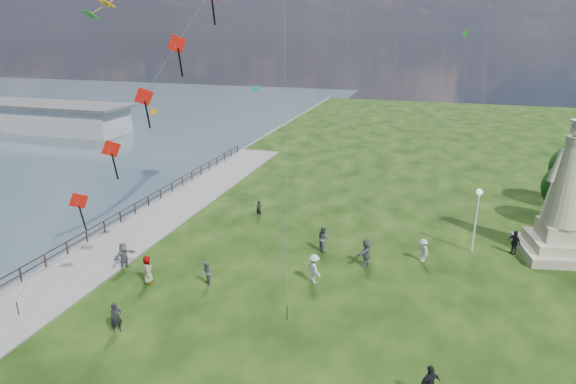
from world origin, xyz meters
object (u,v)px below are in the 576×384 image
(person_0, at_px, (116,318))
(lamppost, at_px, (477,207))
(person_11, at_px, (366,252))
(person_1, at_px, (207,274))
(statue, at_px, (564,207))
(person_10, at_px, (148,270))
(pier_pavilion, at_px, (41,117))
(person_3, at_px, (430,384))
(person_5, at_px, (124,256))
(person_8, at_px, (423,250))
(person_7, at_px, (323,238))
(person_2, at_px, (314,269))
(person_9, at_px, (514,242))
(person_6, at_px, (259,209))

(person_0, bearing_deg, lamppost, -7.83)
(lamppost, height_order, person_11, lamppost)
(lamppost, relative_size, person_1, 3.07)
(statue, xyz_separation_m, person_1, (-21.12, -10.81, -2.79))
(lamppost, distance_m, person_10, 22.05)
(pier_pavilion, distance_m, statue, 72.67)
(person_3, relative_size, person_11, 0.98)
(person_5, distance_m, person_8, 19.68)
(lamppost, bearing_deg, person_7, -163.90)
(person_7, bearing_deg, person_3, 171.91)
(statue, relative_size, lamppost, 2.03)
(person_10, bearing_deg, person_0, 170.87)
(person_3, bearing_deg, person_0, -42.08)
(person_2, height_order, person_3, person_2)
(person_5, bearing_deg, person_11, -52.35)
(person_0, bearing_deg, person_11, -3.38)
(person_5, xyz_separation_m, person_7, (11.73, 6.45, 0.03))
(person_7, bearing_deg, person_8, -125.41)
(person_3, relative_size, person_5, 1.02)
(person_9, bearing_deg, person_10, -103.21)
(person_11, bearing_deg, person_5, -57.87)
(statue, xyz_separation_m, person_8, (-8.72, -3.67, -2.75))
(person_1, relative_size, person_6, 1.04)
(statue, xyz_separation_m, person_9, (-2.75, -0.65, -2.68))
(person_1, xyz_separation_m, person_8, (12.40, 7.15, 0.04))
(pier_pavilion, height_order, person_7, pier_pavilion)
(person_2, xyz_separation_m, person_10, (-9.69, -3.09, -0.02))
(person_0, height_order, person_5, person_5)
(person_0, height_order, person_2, person_2)
(person_8, bearing_deg, person_7, -127.60)
(statue, height_order, person_5, statue)
(person_3, xyz_separation_m, person_5, (-19.27, 6.49, -0.02))
(lamppost, bearing_deg, person_10, -151.28)
(person_0, relative_size, person_7, 0.90)
(person_1, bearing_deg, person_6, 140.01)
(person_8, bearing_deg, person_5, -110.33)
(lamppost, height_order, person_10, lamppost)
(pier_pavilion, height_order, person_3, pier_pavilion)
(statue, relative_size, person_6, 6.44)
(person_0, height_order, person_1, person_0)
(lamppost, xyz_separation_m, person_2, (-9.52, -7.44, -2.42))
(person_10, bearing_deg, person_2, -96.21)
(statue, distance_m, person_11, 13.64)
(lamppost, xyz_separation_m, person_5, (-21.74, -9.33, -2.45))
(person_1, relative_size, person_11, 0.81)
(person_2, distance_m, person_7, 4.58)
(person_7, relative_size, person_10, 1.03)
(person_1, distance_m, person_11, 10.40)
(person_3, distance_m, person_6, 22.43)
(person_5, distance_m, person_7, 13.39)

